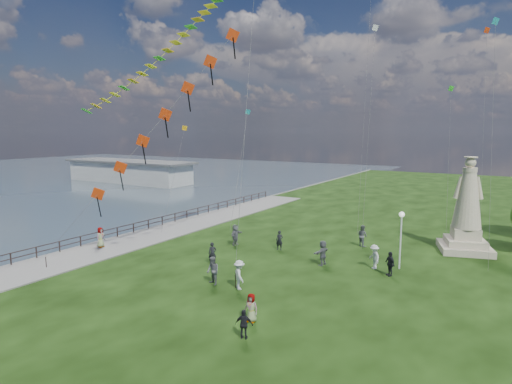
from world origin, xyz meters
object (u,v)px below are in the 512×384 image
Objects in this scene: statue at (467,216)px; person_11 at (323,253)px; person_4 at (251,308)px; person_8 at (374,257)px; pier_pavilion at (129,171)px; person_7 at (362,236)px; person_3 at (244,324)px; lamppost at (401,228)px; person_9 at (390,264)px; person_2 at (239,275)px; person_0 at (212,253)px; person_6 at (279,240)px; person_5 at (235,235)px; person_10 at (101,238)px; person_1 at (213,271)px.

person_11 is (-8.74, -9.61, -2.05)m from statue.
person_4 is 12.49m from person_8.
person_11 is at bearing -29.76° from pier_pavilion.
person_7 is 6.79m from person_11.
person_11 is (-3.55, -1.15, 0.05)m from person_8.
person_11 reaches higher than person_3.
person_9 is at bearing -97.25° from lamppost.
person_7 is (-7.81, -2.88, -2.05)m from statue.
person_11 is (2.62, 7.35, 0.00)m from person_2.
statue is at bearing 111.32° from person_9.
person_0 is 0.88× the size of person_7.
person_11 is at bearing -134.10° from person_9.
pier_pavilion is 17.48× the size of person_9.
person_6 is at bearing -102.80° from person_11.
person_5 is at bearing -171.62° from statue.
person_0 reaches higher than person_6.
person_2 is 1.09× the size of person_10.
person_3 is at bearing 15.61° from person_11.
person_0 is 1.01× the size of person_6.
person_7 reaches higher than person_0.
person_3 is at bearing -104.91° from lamppost.
person_0 is 0.93× the size of person_8.
person_2 is at bearing 107.25° from person_7.
person_11 reaches higher than person_1.
person_3 is 20.59m from person_10.
person_7 is at bearing 93.97° from person_1.
person_7 is 1.05× the size of person_8.
person_3 is 0.96× the size of person_4.
statue is 23.68m from person_3.
person_3 is at bearing -54.40° from person_8.
person_4 is at bearing -109.57° from lamppost.
person_7 is at bearing 29.65° from person_6.
pier_pavilion is at bearing 35.39° from person_10.
person_0 is 0.96× the size of person_10.
person_8 is at bearing -120.67° from person_3.
person_0 is 12.86m from person_9.
person_8 is (10.75, 5.26, 0.06)m from person_0.
person_8 is at bearing -171.24° from person_9.
person_9 is at bearing -27.55° from pier_pavilion.
person_4 is (7.71, -6.85, -0.06)m from person_0.
person_2 is 1.27× the size of person_3.
person_3 is (8.41, -8.62, -0.09)m from person_0.
person_7 is (0.41, 17.69, 0.17)m from person_4.
person_5 is 8.87m from person_11.
person_5 is at bearing -135.57° from person_8.
person_8 is at bearing -96.25° from person_5.
person_3 is (56.66, -44.43, -1.10)m from pier_pavilion.
person_11 is at bearing 89.22° from person_4.
person_11 reaches higher than person_10.
person_1 is at bearing 47.11° from person_2.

